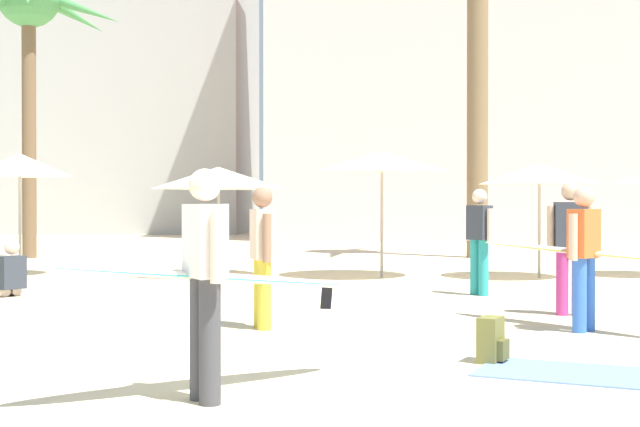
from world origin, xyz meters
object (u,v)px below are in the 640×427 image
person_far_right (6,276)px  cafe_umbrella_4 (218,178)px  person_mid_center (208,275)px  palm_tree_left (29,16)px  cafe_umbrella_1 (20,165)px  beach_towel (581,374)px  person_mid_right (581,252)px  backpack (492,341)px  cafe_umbrella_3 (539,174)px  person_mid_left (479,237)px  cafe_umbrella_0 (382,162)px  person_near_right (262,251)px  person_near_left (570,242)px

person_far_right → cafe_umbrella_4: bearing=-88.3°
person_mid_center → palm_tree_left: bearing=-95.6°
palm_tree_left → cafe_umbrella_1: size_ratio=3.18×
beach_towel → person_mid_right: (0.67, 2.68, 0.90)m
beach_towel → person_mid_right: bearing=76.0°
beach_towel → person_mid_right: size_ratio=0.73×
cafe_umbrella_4 → person_far_right: 5.11m
backpack → person_mid_center: person_mid_center is taller
cafe_umbrella_3 → person_mid_center: (-4.68, -10.89, -1.11)m
cafe_umbrella_3 → beach_towel: (-1.65, -9.84, -2.03)m
backpack → person_mid_left: 6.09m
backpack → cafe_umbrella_4: bearing=138.7°
cafe_umbrella_0 → person_mid_left: size_ratio=1.55×
cafe_umbrella_1 → cafe_umbrella_0: bearing=-0.1°
person_mid_center → person_mid_left: (3.07, 7.59, 0.01)m
cafe_umbrella_0 → cafe_umbrella_1: (-7.29, 0.01, -0.06)m
cafe_umbrella_4 → person_far_right: cafe_umbrella_4 is taller
person_mid_center → person_far_right: bearing=-88.4°
palm_tree_left → cafe_umbrella_0: 11.73m
beach_towel → person_mid_center: person_mid_center is taller
palm_tree_left → backpack: size_ratio=18.74×
cafe_umbrella_1 → person_mid_center: cafe_umbrella_1 is taller
backpack → palm_tree_left: bearing=149.2°
backpack → beach_towel: bearing=-12.7°
cafe_umbrella_0 → person_mid_right: bearing=-73.9°
cafe_umbrella_0 → person_mid_center: cafe_umbrella_0 is taller
cafe_umbrella_1 → cafe_umbrella_4: bearing=2.1°
cafe_umbrella_1 → backpack: 12.53m
beach_towel → person_mid_left: bearing=89.7°
person_far_right → palm_tree_left: bearing=-35.1°
cafe_umbrella_1 → beach_towel: size_ratio=1.44×
cafe_umbrella_3 → beach_towel: 10.18m
cafe_umbrella_1 → person_mid_left: size_ratio=1.46×
beach_towel → person_near_right: person_near_right is taller
person_mid_right → beach_towel: bearing=117.9°
person_near_right → person_near_left: 4.13m
cafe_umbrella_4 → backpack: 10.51m
palm_tree_left → person_mid_left: size_ratio=4.64×
person_far_right → person_near_left: size_ratio=0.53×
person_mid_center → person_near_left: person_near_left is taller
cafe_umbrella_0 → person_near_right: size_ratio=1.59×
person_far_right → cafe_umbrella_1: bearing=-35.4°
cafe_umbrella_3 → person_mid_right: size_ratio=1.00×
person_near_right → person_far_right: 5.67m
cafe_umbrella_4 → person_mid_left: cafe_umbrella_4 is taller
beach_towel → person_near_left: 4.24m
person_mid_right → person_far_right: size_ratio=2.52×
cafe_umbrella_3 → person_mid_left: size_ratio=1.39×
cafe_umbrella_1 → person_mid_right: size_ratio=1.05×
cafe_umbrella_3 → person_mid_center: 11.90m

